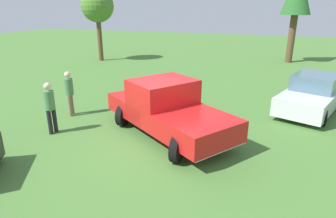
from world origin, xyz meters
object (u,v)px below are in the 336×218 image
object	(u,v)px
sedan_near	(313,94)
person_visitor	(69,91)
person_bystander	(50,105)
pickup_truck	(166,107)
tree_back_right	(97,7)

from	to	relation	value
sedan_near	person_visitor	size ratio (longest dim) A/B	2.71
sedan_near	person_bystander	world-z (taller)	person_bystander
sedan_near	person_visitor	bearing A→B (deg)	-46.87
person_visitor	pickup_truck	bearing A→B (deg)	-24.65
sedan_near	tree_back_right	xyz separation A→B (m)	(-7.08, -14.71, 3.38)
tree_back_right	person_visitor	bearing A→B (deg)	27.97
person_visitor	tree_back_right	distance (m)	12.90
pickup_truck	person_visitor	distance (m)	4.09
pickup_truck	sedan_near	size ratio (longest dim) A/B	1.10
sedan_near	person_visitor	xyz separation A→B (m)	(3.98, -8.84, 0.30)
sedan_near	tree_back_right	size ratio (longest dim) A/B	0.88
pickup_truck	person_bystander	bearing A→B (deg)	-126.31
sedan_near	pickup_truck	bearing A→B (deg)	-29.18
person_bystander	person_visitor	world-z (taller)	person_bystander
tree_back_right	sedan_near	bearing A→B (deg)	64.30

